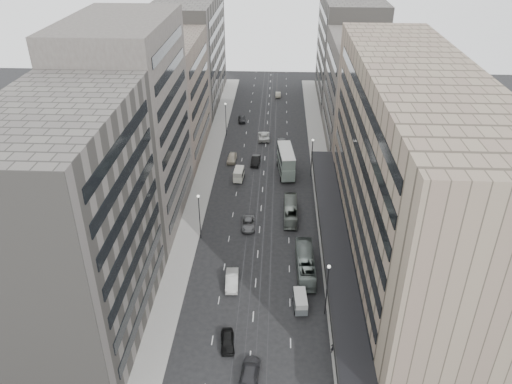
% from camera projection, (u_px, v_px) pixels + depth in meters
% --- Properties ---
extents(ground, '(220.00, 220.00, 0.00)m').
position_uv_depth(ground, '(255.00, 287.00, 72.57)').
color(ground, black).
rests_on(ground, ground).
extents(sidewalk_right, '(4.00, 125.00, 0.15)m').
position_uv_depth(sidewalk_right, '(321.00, 171.00, 104.55)').
color(sidewalk_right, gray).
rests_on(sidewalk_right, ground).
extents(sidewalk_left, '(4.00, 125.00, 0.15)m').
position_uv_depth(sidewalk_left, '(207.00, 168.00, 105.54)').
color(sidewalk_left, gray).
rests_on(sidewalk_left, ground).
extents(department_store, '(19.20, 60.00, 30.00)m').
position_uv_depth(department_store, '(408.00, 174.00, 71.20)').
color(department_store, gray).
rests_on(department_store, ground).
extents(building_right_mid, '(15.00, 28.00, 24.00)m').
position_uv_depth(building_right_mid, '(363.00, 94.00, 110.81)').
color(building_right_mid, '#4C4742').
rests_on(building_right_mid, ground).
extents(building_right_far, '(15.00, 32.00, 28.00)m').
position_uv_depth(building_right_far, '(349.00, 51.00, 135.82)').
color(building_right_far, '#5C5953').
rests_on(building_right_far, ground).
extents(building_left_a, '(15.00, 28.00, 30.00)m').
position_uv_depth(building_left_a, '(71.00, 228.00, 59.07)').
color(building_left_a, '#5C5953').
rests_on(building_left_a, ground).
extents(building_left_b, '(15.00, 26.00, 34.00)m').
position_uv_depth(building_left_b, '(130.00, 126.00, 81.49)').
color(building_left_b, '#4C4742').
rests_on(building_left_b, ground).
extents(building_left_c, '(15.00, 28.00, 25.00)m').
position_uv_depth(building_left_c, '(166.00, 98.00, 107.13)').
color(building_left_c, '#6D6255').
rests_on(building_left_c, ground).
extents(building_left_d, '(15.00, 38.00, 28.00)m').
position_uv_depth(building_left_d, '(190.00, 52.00, 135.00)').
color(building_left_d, '#5C5953').
rests_on(building_left_d, ground).
extents(lamp_right_near, '(0.44, 0.44, 8.32)m').
position_uv_depth(lamp_right_near, '(327.00, 284.00, 65.25)').
color(lamp_right_near, '#262628').
rests_on(lamp_right_near, ground).
extents(lamp_right_far, '(0.44, 0.44, 8.32)m').
position_uv_depth(lamp_right_far, '(312.00, 153.00, 99.93)').
color(lamp_right_far, '#262628').
rests_on(lamp_right_far, ground).
extents(lamp_left_near, '(0.44, 0.44, 8.32)m').
position_uv_depth(lamp_left_near, '(199.00, 212.00, 80.79)').
color(lamp_left_near, '#262628').
rests_on(lamp_left_near, ground).
extents(lamp_left_far, '(0.44, 0.44, 8.32)m').
position_uv_depth(lamp_left_far, '(226.00, 116.00, 118.07)').
color(lamp_left_far, '#262628').
rests_on(lamp_left_far, ground).
extents(bus_near, '(2.76, 10.84, 3.00)m').
position_uv_depth(bus_near, '(305.00, 264.00, 74.95)').
color(bus_near, gray).
rests_on(bus_near, ground).
extents(bus_far, '(2.30, 9.62, 2.68)m').
position_uv_depth(bus_far, '(290.00, 210.00, 88.41)').
color(bus_far, gray).
rests_on(bus_far, ground).
extents(double_decker, '(3.85, 9.93, 5.30)m').
position_uv_depth(double_decker, '(286.00, 161.00, 102.22)').
color(double_decker, gray).
rests_on(double_decker, ground).
extents(vw_microbus, '(2.05, 4.10, 2.15)m').
position_uv_depth(vw_microbus, '(300.00, 301.00, 68.29)').
color(vw_microbus, '#575C5F').
rests_on(vw_microbus, ground).
extents(panel_van, '(2.14, 4.03, 2.47)m').
position_uv_depth(panel_van, '(239.00, 174.00, 100.39)').
color(panel_van, silver).
rests_on(panel_van, ground).
extents(sedan_0, '(2.16, 4.37, 1.43)m').
position_uv_depth(sedan_0, '(227.00, 341.00, 62.62)').
color(sedan_0, black).
rests_on(sedan_0, ground).
extents(sedan_1, '(2.09, 5.24, 1.70)m').
position_uv_depth(sedan_1, '(232.00, 280.00, 72.63)').
color(sedan_1, '#B3B3AF').
rests_on(sedan_1, ground).
extents(sedan_2, '(2.55, 5.06, 1.37)m').
position_uv_depth(sedan_2, '(248.00, 224.00, 85.89)').
color(sedan_2, slate).
rests_on(sedan_2, ground).
extents(sedan_3, '(2.61, 5.46, 1.53)m').
position_uv_depth(sedan_3, '(250.00, 372.00, 58.43)').
color(sedan_3, '#29292C').
rests_on(sedan_3, ground).
extents(sedan_4, '(2.13, 4.85, 1.63)m').
position_uv_depth(sedan_4, '(232.00, 158.00, 108.15)').
color(sedan_4, '#BFB59E').
rests_on(sedan_4, ground).
extents(sedan_5, '(1.98, 4.93, 1.59)m').
position_uv_depth(sedan_5, '(256.00, 160.00, 107.14)').
color(sedan_5, black).
rests_on(sedan_5, ground).
extents(sedan_6, '(2.99, 5.93, 1.61)m').
position_uv_depth(sedan_6, '(264.00, 136.00, 118.52)').
color(sedan_6, silver).
rests_on(sedan_6, ground).
extents(sedan_7, '(2.07, 4.95, 1.43)m').
position_uv_depth(sedan_7, '(282.00, 142.00, 115.84)').
color(sedan_7, '#58585B').
rests_on(sedan_7, ground).
extents(sedan_8, '(2.24, 4.51, 1.48)m').
position_uv_depth(sedan_8, '(242.00, 119.00, 128.28)').
color(sedan_8, '#252628').
rests_on(sedan_8, ground).
extents(sedan_9, '(1.48, 4.24, 1.40)m').
position_uv_depth(sedan_9, '(278.00, 94.00, 145.29)').
color(sedan_9, '#B6AD97').
rests_on(sedan_9, ground).
extents(pedestrian, '(0.64, 0.43, 1.74)m').
position_uv_depth(pedestrian, '(333.00, 347.00, 61.31)').
color(pedestrian, black).
rests_on(pedestrian, sidewalk_right).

